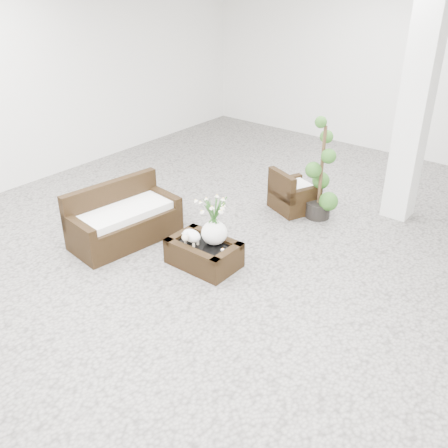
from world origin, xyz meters
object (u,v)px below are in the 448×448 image
Objects in this scene: coffee_table at (204,254)px; loveseat at (124,215)px; topiary at (322,170)px; armchair at (295,190)px.

loveseat is at bearing -170.99° from coffee_table.
topiary is at bearing 77.55° from coffee_table.
loveseat is (-1.30, -0.21, 0.25)m from coffee_table.
coffee_table is 2.18m from armchair.
coffee_table is at bearing -102.45° from topiary.
coffee_table is 0.59× the size of loveseat.
topiary is at bearing -29.07° from loveseat.
topiary is (1.78, 2.38, 0.38)m from loveseat.
loveseat reaches higher than armchair.
loveseat is 0.97× the size of topiary.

